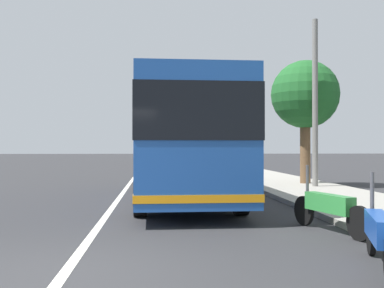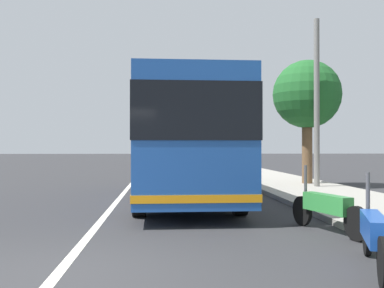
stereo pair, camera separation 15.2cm
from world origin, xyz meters
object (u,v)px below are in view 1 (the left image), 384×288
object	(u,v)px
motorcycle_by_tree	(379,234)
car_behind_bus	(173,158)
utility_pole	(315,104)
car_far_distant	(163,156)
motorcycle_angled	(329,208)
roadside_tree_mid_block	(305,96)
coach_bus	(181,137)

from	to	relation	value
motorcycle_by_tree	car_behind_bus	bearing A→B (deg)	21.76
utility_pole	car_far_distant	bearing A→B (deg)	9.45
motorcycle_angled	utility_pole	xyz separation A→B (m)	(8.44, -2.76, 2.78)
motorcycle_by_tree	motorcycle_angled	xyz separation A→B (m)	(2.60, -0.32, 0.00)
roadside_tree_mid_block	utility_pole	size ratio (longest dim) A/B	0.80
coach_bus	roadside_tree_mid_block	world-z (taller)	roadside_tree_mid_block
coach_bus	motorcycle_angled	distance (m)	6.21
motorcycle_angled	utility_pole	size ratio (longest dim) A/B	0.34
car_far_distant	roadside_tree_mid_block	size ratio (longest dim) A/B	0.83
motorcycle_by_tree	utility_pole	distance (m)	11.80
motorcycle_angled	car_far_distant	distance (m)	40.02
coach_bus	roadside_tree_mid_block	xyz separation A→B (m)	(4.45, -5.38, 1.83)
coach_bus	car_far_distant	size ratio (longest dim) A/B	2.35
motorcycle_by_tree	roadside_tree_mid_block	xyz separation A→B (m)	(12.55, -3.20, 3.29)
coach_bus	utility_pole	distance (m)	6.18
car_far_distant	utility_pole	size ratio (longest dim) A/B	0.66
motorcycle_angled	roadside_tree_mid_block	size ratio (longest dim) A/B	0.43
coach_bus	motorcycle_by_tree	bearing A→B (deg)	-165.80
motorcycle_by_tree	utility_pole	size ratio (longest dim) A/B	0.34
coach_bus	roadside_tree_mid_block	bearing A→B (deg)	-51.29
car_behind_bus	roadside_tree_mid_block	xyz separation A→B (m)	(-19.34, -4.72, 3.03)
motorcycle_by_tree	car_far_distant	distance (m)	42.59
car_behind_bus	motorcycle_by_tree	bearing A→B (deg)	-172.92
motorcycle_by_tree	car_far_distant	bearing A→B (deg)	21.95
coach_bus	motorcycle_by_tree	world-z (taller)	coach_bus
roadside_tree_mid_block	utility_pole	bearing A→B (deg)	175.52
motorcycle_angled	roadside_tree_mid_block	bearing A→B (deg)	-31.56
motorcycle_by_tree	car_behind_bus	world-z (taller)	car_behind_bus
car_behind_bus	utility_pole	distance (m)	21.49
car_far_distant	car_behind_bus	bearing A→B (deg)	-177.09
coach_bus	utility_pole	bearing A→B (deg)	-61.64
car_far_distant	roadside_tree_mid_block	distance (m)	30.62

